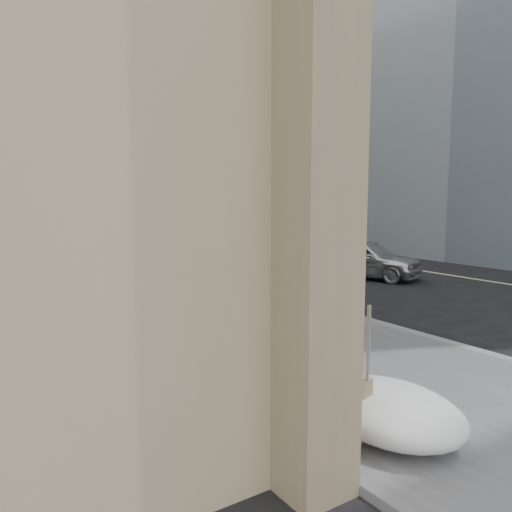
{
  "coord_description": "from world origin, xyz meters",
  "views": [
    {
      "loc": [
        -6.02,
        -5.99,
        3.08
      ],
      "look_at": [
        0.09,
        3.24,
        1.7
      ],
      "focal_mm": 35.0,
      "sensor_mm": 36.0,
      "label": 1
    }
  ],
  "objects_px": {
    "mounted_horse_left": "(211,265)",
    "mounted_horse_right": "(277,276)",
    "pedestrian": "(292,297)",
    "car_grey": "(295,240)",
    "car_silver": "(363,258)"
  },
  "relations": [
    {
      "from": "mounted_horse_left",
      "to": "pedestrian",
      "type": "relative_size",
      "value": 1.74
    },
    {
      "from": "car_grey",
      "to": "mounted_horse_right",
      "type": "bearing_deg",
      "value": 31.94
    },
    {
      "from": "pedestrian",
      "to": "car_grey",
      "type": "xyz_separation_m",
      "value": [
        10.29,
        13.1,
        -0.31
      ]
    },
    {
      "from": "mounted_horse_left",
      "to": "mounted_horse_right",
      "type": "relative_size",
      "value": 1.05
    },
    {
      "from": "pedestrian",
      "to": "car_silver",
      "type": "bearing_deg",
      "value": 41.7
    },
    {
      "from": "pedestrian",
      "to": "car_silver",
      "type": "relative_size",
      "value": 0.37
    },
    {
      "from": "pedestrian",
      "to": "car_grey",
      "type": "height_order",
      "value": "pedestrian"
    },
    {
      "from": "mounted_horse_left",
      "to": "car_grey",
      "type": "relative_size",
      "value": 0.66
    },
    {
      "from": "car_grey",
      "to": "car_silver",
      "type": "bearing_deg",
      "value": 49.95
    },
    {
      "from": "mounted_horse_right",
      "to": "car_grey",
      "type": "bearing_deg",
      "value": -148.29
    },
    {
      "from": "mounted_horse_right",
      "to": "car_silver",
      "type": "height_order",
      "value": "mounted_horse_right"
    },
    {
      "from": "mounted_horse_left",
      "to": "car_silver",
      "type": "bearing_deg",
      "value": -167.03
    },
    {
      "from": "mounted_horse_left",
      "to": "car_silver",
      "type": "height_order",
      "value": "mounted_horse_left"
    },
    {
      "from": "mounted_horse_left",
      "to": "mounted_horse_right",
      "type": "xyz_separation_m",
      "value": [
        0.63,
        -1.97,
        -0.08
      ]
    },
    {
      "from": "pedestrian",
      "to": "car_grey",
      "type": "bearing_deg",
      "value": 58.74
    }
  ]
}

